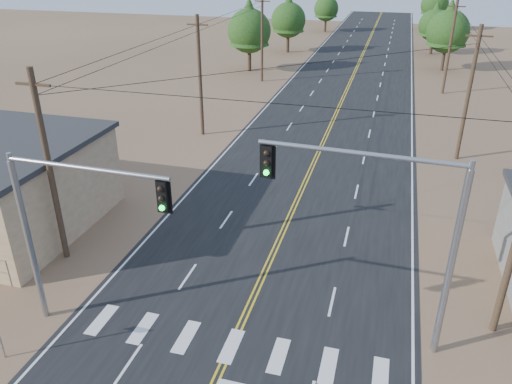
% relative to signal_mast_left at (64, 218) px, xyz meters
% --- Properties ---
extents(road, '(15.00, 200.00, 0.02)m').
position_rel_signal_mast_left_xyz_m(road, '(6.59, 22.42, -5.28)').
color(road, black).
rests_on(road, ground).
extents(utility_pole_left_near, '(1.80, 0.30, 10.00)m').
position_rel_signal_mast_left_xyz_m(utility_pole_left_near, '(-3.91, 4.42, -0.17)').
color(utility_pole_left_near, '#4C3826').
rests_on(utility_pole_left_near, ground).
extents(utility_pole_left_mid, '(1.80, 0.30, 10.00)m').
position_rel_signal_mast_left_xyz_m(utility_pole_left_mid, '(-3.91, 24.42, -0.17)').
color(utility_pole_left_mid, '#4C3826').
rests_on(utility_pole_left_mid, ground).
extents(utility_pole_left_far, '(1.80, 0.30, 10.00)m').
position_rel_signal_mast_left_xyz_m(utility_pole_left_far, '(-3.91, 44.42, -0.17)').
color(utility_pole_left_far, '#4C3826').
rests_on(utility_pole_left_far, ground).
extents(utility_pole_right_mid, '(1.80, 0.30, 10.00)m').
position_rel_signal_mast_left_xyz_m(utility_pole_right_mid, '(17.09, 24.42, -0.17)').
color(utility_pole_right_mid, '#4C3826').
rests_on(utility_pole_right_mid, ground).
extents(utility_pole_right_far, '(1.80, 0.30, 10.00)m').
position_rel_signal_mast_left_xyz_m(utility_pole_right_far, '(17.09, 44.42, -0.17)').
color(utility_pole_right_far, '#4C3826').
rests_on(utility_pole_right_far, ground).
extents(signal_mast_left, '(6.80, 0.56, 7.78)m').
position_rel_signal_mast_left_xyz_m(signal_mast_left, '(0.00, 0.00, 0.00)').
color(signal_mast_left, gray).
rests_on(signal_mast_left, ground).
extents(signal_mast_right, '(7.64, 0.69, 8.38)m').
position_rel_signal_mast_left_xyz_m(signal_mast_right, '(12.36, 2.53, 0.43)').
color(signal_mast_right, gray).
rests_on(signal_mast_right, ground).
extents(tree_left_near, '(5.55, 5.55, 9.25)m').
position_rel_signal_mast_left_xyz_m(tree_left_near, '(-6.98, 49.51, 0.37)').
color(tree_left_near, '#3F2D1E').
rests_on(tree_left_near, ground).
extents(tree_left_mid, '(5.22, 5.22, 8.70)m').
position_rel_signal_mast_left_xyz_m(tree_left_mid, '(-4.90, 63.64, 0.03)').
color(tree_left_mid, '#3F2D1E').
rests_on(tree_left_mid, ground).
extents(tree_left_far, '(4.61, 4.61, 7.68)m').
position_rel_signal_mast_left_xyz_m(tree_left_far, '(-2.41, 86.16, -0.59)').
color(tree_left_far, '#3F2D1E').
rests_on(tree_left_far, ground).
extents(tree_right_near, '(5.42, 5.42, 9.04)m').
position_rel_signal_mast_left_xyz_m(tree_right_near, '(17.62, 56.69, 0.24)').
color(tree_right_near, '#3F2D1E').
rests_on(tree_right_near, ground).
extents(tree_right_mid, '(4.64, 4.64, 7.73)m').
position_rel_signal_mast_left_xyz_m(tree_right_mid, '(16.55, 68.04, -0.56)').
color(tree_right_mid, '#3F2D1E').
rests_on(tree_right_mid, ground).
extents(tree_right_far, '(5.18, 5.18, 8.63)m').
position_rel_signal_mast_left_xyz_m(tree_right_far, '(17.49, 93.31, -0.01)').
color(tree_right_far, '#3F2D1E').
rests_on(tree_right_far, ground).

